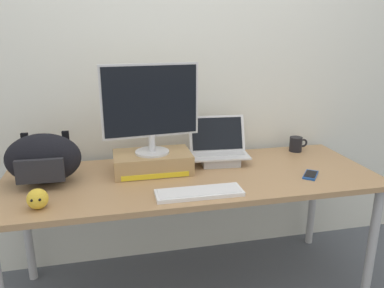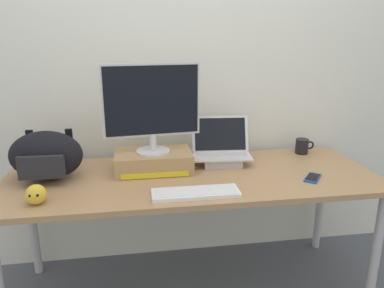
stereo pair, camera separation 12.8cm
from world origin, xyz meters
The scene contains 11 objects.
ground_plane centered at (0.00, 0.00, 0.00)m, with size 20.00×20.00×0.00m, color #515660.
back_wall centered at (0.00, 0.47, 1.30)m, with size 7.00×0.10×2.60m, color silver.
desk centered at (0.00, 0.00, 0.67)m, with size 2.03×0.75×0.73m.
toner_box_yellow centered at (-0.20, 0.11, 0.79)m, with size 0.43×0.26×0.11m.
desktop_monitor centered at (-0.20, 0.11, 1.11)m, with size 0.53×0.19×0.49m.
open_laptop centered at (0.20, 0.18, 0.79)m, with size 0.36×0.25×0.27m.
external_keyboard centered at (-0.02, -0.26, 0.75)m, with size 0.43×0.14×0.02m.
messenger_backpack centered at (-0.77, 0.07, 0.87)m, with size 0.38×0.25×0.26m.
coffee_mug centered at (0.76, 0.27, 0.78)m, with size 0.12×0.08×0.10m.
cell_phone centered at (0.63, -0.15, 0.74)m, with size 0.14×0.15×0.01m.
plush_toy centered at (-0.76, -0.24, 0.78)m, with size 0.09×0.09×0.09m.
Camera 1 is at (-0.42, -1.88, 1.50)m, focal length 35.05 mm.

